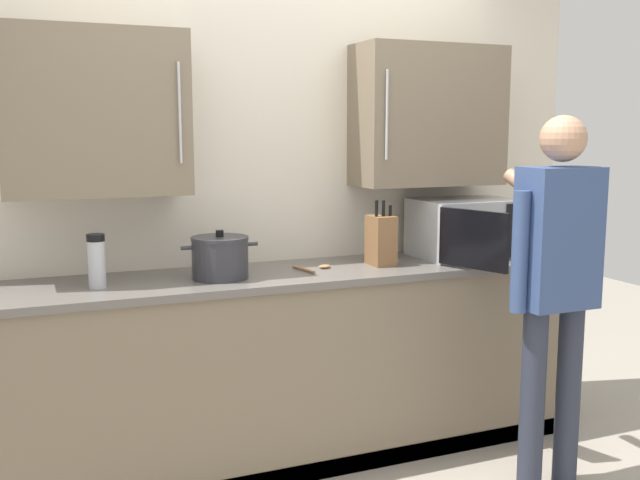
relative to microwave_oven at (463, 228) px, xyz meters
The scene contains 8 objects.
back_wall_tiled 1.11m from the microwave_oven, 165.56° to the left, with size 3.62×0.44×2.86m.
counter_unit 1.19m from the microwave_oven, behind, with size 3.11×0.60×0.95m.
microwave_oven is the anchor object (origin of this frame).
knife_block 0.52m from the microwave_oven, behind, with size 0.11×0.15×0.33m.
stock_pot 1.35m from the microwave_oven, behind, with size 0.36×0.26×0.22m.
thermos_flask 1.89m from the microwave_oven, behind, with size 0.08×0.08×0.23m.
wooden_spoon 0.88m from the microwave_oven, behind, with size 0.18×0.18×0.02m.
person_figure 0.76m from the microwave_oven, 91.51° to the right, with size 0.44×0.57×1.68m.
Camera 1 is at (-1.17, -2.38, 1.61)m, focal length 40.95 mm.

